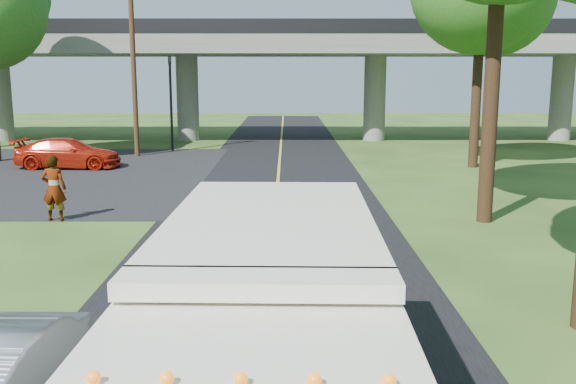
{
  "coord_description": "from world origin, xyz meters",
  "views": [
    {
      "loc": [
        0.35,
        -9.47,
        4.35
      ],
      "look_at": [
        0.38,
        5.21,
        1.6
      ],
      "focal_mm": 40.0,
      "sensor_mm": 36.0,
      "label": 1
    }
  ],
  "objects_px": {
    "utility_pole": "(134,67)",
    "pedestrian": "(54,188)",
    "red_sedan": "(68,153)",
    "traffic_signal": "(171,93)",
    "step_van": "(268,341)"
  },
  "relations": [
    {
      "from": "utility_pole",
      "to": "pedestrian",
      "type": "relative_size",
      "value": 4.56
    },
    {
      "from": "red_sedan",
      "to": "pedestrian",
      "type": "distance_m",
      "value": 11.13
    },
    {
      "from": "traffic_signal",
      "to": "red_sedan",
      "type": "xyz_separation_m",
      "value": [
        -3.68,
        -6.26,
        -2.51
      ]
    },
    {
      "from": "traffic_signal",
      "to": "pedestrian",
      "type": "height_order",
      "value": "traffic_signal"
    },
    {
      "from": "step_van",
      "to": "pedestrian",
      "type": "xyz_separation_m",
      "value": [
        -6.65,
        12.01,
        -0.49
      ]
    },
    {
      "from": "pedestrian",
      "to": "utility_pole",
      "type": "bearing_deg",
      "value": -85.64
    },
    {
      "from": "step_van",
      "to": "traffic_signal",
      "type": "bearing_deg",
      "value": 103.38
    },
    {
      "from": "traffic_signal",
      "to": "step_van",
      "type": "relative_size",
      "value": 0.79
    },
    {
      "from": "traffic_signal",
      "to": "red_sedan",
      "type": "height_order",
      "value": "traffic_signal"
    },
    {
      "from": "traffic_signal",
      "to": "utility_pole",
      "type": "relative_size",
      "value": 0.58
    },
    {
      "from": "step_van",
      "to": "red_sedan",
      "type": "height_order",
      "value": "step_van"
    },
    {
      "from": "step_van",
      "to": "pedestrian",
      "type": "bearing_deg",
      "value": 120.36
    },
    {
      "from": "red_sedan",
      "to": "pedestrian",
      "type": "bearing_deg",
      "value": -162.33
    },
    {
      "from": "red_sedan",
      "to": "pedestrian",
      "type": "relative_size",
      "value": 2.4
    },
    {
      "from": "step_van",
      "to": "red_sedan",
      "type": "distance_m",
      "value": 24.72
    }
  ]
}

